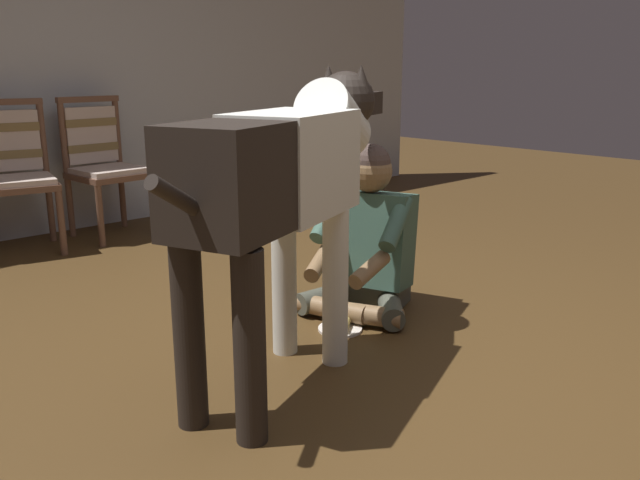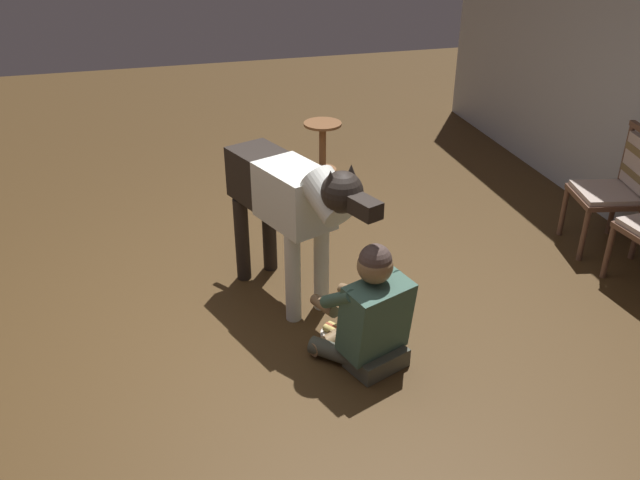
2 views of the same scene
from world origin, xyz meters
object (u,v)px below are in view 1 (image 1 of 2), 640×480
object	(u,v)px
dining_chair_right_of_pair	(102,160)
person_sitting_on_floor	(367,243)
dining_chair_left_of_pair	(14,168)
hot_dog_on_plate	(340,325)
large_dog	(285,178)

from	to	relation	value
dining_chair_right_of_pair	person_sitting_on_floor	world-z (taller)	dining_chair_right_of_pair
dining_chair_left_of_pair	hot_dog_on_plate	bearing A→B (deg)	-76.57
large_dog	hot_dog_on_plate	bearing A→B (deg)	21.61
dining_chair_right_of_pair	large_dog	world-z (taller)	large_dog
person_sitting_on_floor	large_dog	size ratio (longest dim) A/B	0.55
dining_chair_left_of_pair	person_sitting_on_floor	distance (m)	2.49
dining_chair_left_of_pair	dining_chair_right_of_pair	bearing A→B (deg)	0.15
dining_chair_left_of_pair	dining_chair_right_of_pair	size ratio (longest dim) A/B	1.00
large_dog	hot_dog_on_plate	xyz separation A→B (m)	(0.47, 0.19, -0.76)
dining_chair_left_of_pair	hot_dog_on_plate	distance (m)	2.56
dining_chair_left_of_pair	hot_dog_on_plate	size ratio (longest dim) A/B	4.81
dining_chair_right_of_pair	large_dog	size ratio (longest dim) A/B	0.65
dining_chair_right_of_pair	person_sitting_on_floor	bearing A→B (deg)	-82.97
dining_chair_left_of_pair	dining_chair_right_of_pair	distance (m)	0.60
person_sitting_on_floor	large_dog	world-z (taller)	large_dog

